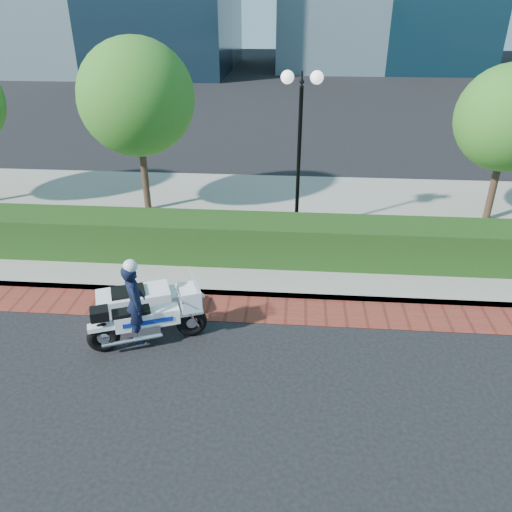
# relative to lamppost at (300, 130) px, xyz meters

# --- Properties ---
(ground) EXTENTS (120.00, 120.00, 0.00)m
(ground) POSITION_rel_lamppost_xyz_m (-1.00, -5.20, -2.96)
(ground) COLOR black
(ground) RESTS_ON ground
(brick_strip) EXTENTS (60.00, 1.00, 0.01)m
(brick_strip) POSITION_rel_lamppost_xyz_m (-1.00, -3.70, -2.95)
(brick_strip) COLOR maroon
(brick_strip) RESTS_ON ground
(sidewalk) EXTENTS (60.00, 8.00, 0.15)m
(sidewalk) POSITION_rel_lamppost_xyz_m (-1.00, 0.80, -2.88)
(sidewalk) COLOR gray
(sidewalk) RESTS_ON ground
(hedge_main) EXTENTS (18.00, 1.20, 1.00)m
(hedge_main) POSITION_rel_lamppost_xyz_m (-1.00, -1.60, -2.31)
(hedge_main) COLOR black
(hedge_main) RESTS_ON sidewalk
(lamppost) EXTENTS (1.02, 0.70, 4.21)m
(lamppost) POSITION_rel_lamppost_xyz_m (0.00, 0.00, 0.00)
(lamppost) COLOR black
(lamppost) RESTS_ON sidewalk
(tree_b) EXTENTS (3.20, 3.20, 4.89)m
(tree_b) POSITION_rel_lamppost_xyz_m (-4.50, 1.30, 0.48)
(tree_b) COLOR #332319
(tree_b) RESTS_ON sidewalk
(tree_c) EXTENTS (2.80, 2.80, 4.30)m
(tree_c) POSITION_rel_lamppost_xyz_m (5.50, 1.30, 0.09)
(tree_c) COLOR #332319
(tree_c) RESTS_ON sidewalk
(police_motorcycle) EXTENTS (2.32, 1.72, 1.83)m
(police_motorcycle) POSITION_rel_lamppost_xyz_m (-2.95, -4.72, -2.33)
(police_motorcycle) COLOR black
(police_motorcycle) RESTS_ON ground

